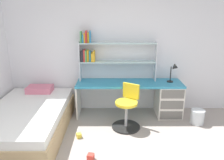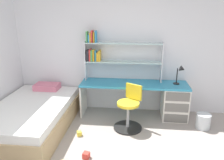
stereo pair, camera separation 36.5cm
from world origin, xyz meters
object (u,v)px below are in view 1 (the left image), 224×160
(bookshelf_hutch, at_px, (107,53))
(desk_lamp, at_px, (176,70))
(desk, at_px, (158,96))
(toy_block_yellow_2, at_px, (80,135))
(waste_bin, at_px, (198,117))
(toy_block_red_1, at_px, (91,157))
(bed_platform, at_px, (29,120))
(swivel_chair, at_px, (128,111))

(bookshelf_hutch, bearing_deg, desk_lamp, -7.05)
(desk, distance_m, toy_block_yellow_2, 1.76)
(waste_bin, height_order, toy_block_red_1, waste_bin)
(bookshelf_hutch, height_order, toy_block_yellow_2, bookshelf_hutch)
(bed_platform, height_order, waste_bin, bed_platform)
(bookshelf_hutch, height_order, toy_block_red_1, bookshelf_hutch)
(desk, distance_m, bookshelf_hutch, 1.36)
(toy_block_red_1, bearing_deg, toy_block_yellow_2, 113.41)
(desk, bearing_deg, toy_block_yellow_2, -149.00)
(swivel_chair, relative_size, waste_bin, 2.91)
(desk_lamp, xyz_separation_m, waste_bin, (0.40, -0.38, -0.82))
(swivel_chair, height_order, bed_platform, swivel_chair)
(bookshelf_hutch, relative_size, waste_bin, 5.59)
(bookshelf_hutch, xyz_separation_m, toy_block_red_1, (-0.18, -1.65, -1.22))
(swivel_chair, distance_m, waste_bin, 1.38)
(swivel_chair, xyz_separation_m, toy_block_yellow_2, (-0.84, -0.37, -0.28))
(bed_platform, xyz_separation_m, waste_bin, (3.11, 0.36, -0.11))
(bookshelf_hutch, xyz_separation_m, bed_platform, (-1.35, -0.91, -1.02))
(desk_lamp, bearing_deg, swivel_chair, -151.51)
(toy_block_yellow_2, bearing_deg, swivel_chair, 23.81)
(waste_bin, distance_m, toy_block_red_1, 2.23)
(desk, relative_size, desk_lamp, 5.51)
(bookshelf_hutch, bearing_deg, bed_platform, -145.91)
(toy_block_red_1, bearing_deg, bookshelf_hutch, 83.70)
(swivel_chair, bearing_deg, desk_lamp, 28.49)
(desk_lamp, height_order, bed_platform, desk_lamp)
(bookshelf_hutch, xyz_separation_m, toy_block_yellow_2, (-0.44, -1.06, -1.23))
(desk_lamp, distance_m, waste_bin, 0.99)
(bookshelf_hutch, bearing_deg, swivel_chair, -59.71)
(bookshelf_hutch, xyz_separation_m, waste_bin, (1.76, -0.55, -1.13))
(bed_platform, height_order, toy_block_yellow_2, bed_platform)
(desk, xyz_separation_m, desk_lamp, (0.32, 0.00, 0.55))
(bookshelf_hutch, relative_size, bed_platform, 0.74)
(desk_lamp, xyz_separation_m, swivel_chair, (-0.96, -0.52, -0.64))
(desk_lamp, height_order, toy_block_yellow_2, desk_lamp)
(desk, distance_m, bed_platform, 2.51)
(desk, bearing_deg, swivel_chair, -141.01)
(desk, xyz_separation_m, bed_platform, (-2.39, -0.74, -0.16))
(bookshelf_hutch, distance_m, waste_bin, 2.16)
(toy_block_yellow_2, bearing_deg, toy_block_red_1, -66.59)
(swivel_chair, xyz_separation_m, bed_platform, (-1.75, -0.22, -0.08))
(bookshelf_hutch, relative_size, swivel_chair, 1.92)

